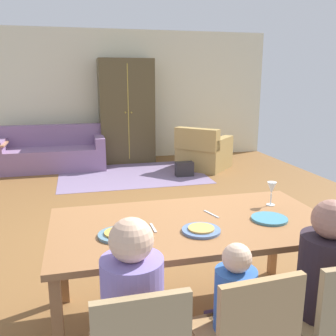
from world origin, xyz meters
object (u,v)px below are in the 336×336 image
plate_near_man (118,235)px  person_man (132,329)px  dining_table (193,230)px  armoire (126,111)px  plate_near_child (201,230)px  couch (52,153)px  person_child (231,327)px  armchair (203,152)px  plate_near_woman (269,219)px  handbag (184,169)px  wine_glass (272,189)px  person_woman (319,299)px

plate_near_man → person_man: size_ratio=0.23×
dining_table → armoire: size_ratio=0.91×
plate_near_child → couch: bearing=103.1°
person_child → armchair: (1.61, 5.09, -0.11)m
plate_near_woman → armchair: armchair is taller
couch → handbag: bearing=-26.5°
handbag → dining_table: bearing=-105.6°
armchair → handbag: (-0.51, -0.46, -0.19)m
plate_near_child → handbag: size_ratio=0.78×
person_child → armoire: 6.16m
wine_glass → handbag: (0.40, 3.75, -0.76)m
armchair → armoire: 1.84m
couch → person_woman: bearing=-73.1°
plate_near_child → person_child: person_child is taller
person_woman → armoire: 6.15m
plate_near_child → wine_glass: (0.69, 0.36, 0.12)m
person_man → person_woman: (1.06, -0.00, 0.00)m
plate_near_child → person_man: bearing=-135.9°
dining_table → person_man: bearing=-127.4°
plate_near_child → dining_table: bearing=90.0°
plate_near_man → couch: size_ratio=0.13×
armoire → wine_glass: bearing=-85.5°
dining_table → person_woman: 0.89m
armoire → dining_table: bearing=-92.9°
dining_table → armoire: (0.28, 5.43, 0.35)m
wine_glass → person_woman: 0.96m
plate_near_man → plate_near_woman: bearing=1.1°
person_woman → armchair: 5.20m
dining_table → handbag: dining_table is taller
person_woman → armchair: size_ratio=0.92×
plate_near_woman → person_child: person_child is taller
couch → armoire: 1.72m
wine_glass → couch: (-1.92, 4.91, -0.59)m
plate_near_child → person_man: (-0.53, -0.51, -0.26)m
plate_near_woman → person_child: size_ratio=0.27×
plate_near_man → armchair: 5.01m
person_child → person_woman: person_woman is taller
plate_near_child → person_man: size_ratio=0.23×
plate_near_man → wine_glass: 1.26m
person_woman → plate_near_child: bearing=135.9°
dining_table → person_woman: bearing=-52.6°
dining_table → plate_near_child: size_ratio=7.68×
plate_near_man → couch: bearing=97.7°
dining_table → plate_near_man: bearing=-167.2°
couch → plate_near_man: bearing=-82.3°
dining_table → person_man: size_ratio=1.73×
plate_near_woman → armoire: 5.54m
person_child → handbag: size_ratio=2.89×
plate_near_man → wine_glass: size_ratio=1.34×
person_child → armoire: armoire is taller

